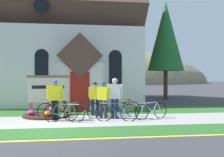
# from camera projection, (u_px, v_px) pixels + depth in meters

# --- Properties ---
(ground) EXTENTS (140.00, 140.00, 0.00)m
(ground) POSITION_uv_depth(u_px,v_px,m) (55.00, 113.00, 12.12)
(ground) COLOR #3D3D3F
(sidewalk_slab) EXTENTS (32.00, 2.62, 0.01)m
(sidewalk_slab) POSITION_uv_depth(u_px,v_px,m) (25.00, 122.00, 9.61)
(sidewalk_slab) COLOR #A8A59E
(sidewalk_slab) RESTS_ON ground
(grass_verge) EXTENTS (32.00, 1.48, 0.01)m
(grass_verge) POSITION_uv_depth(u_px,v_px,m) (9.00, 134.00, 7.58)
(grass_verge) COLOR #2D6628
(grass_verge) RESTS_ON ground
(church_lawn) EXTENTS (24.00, 2.73, 0.01)m
(church_lawn) POSITION_uv_depth(u_px,v_px,m) (37.00, 112.00, 12.26)
(church_lawn) COLOR #2D6628
(church_lawn) RESTS_ON ground
(church_building) EXTENTS (12.76, 10.71, 12.34)m
(church_building) POSITION_uv_depth(u_px,v_px,m) (46.00, 41.00, 17.62)
(church_building) COLOR white
(church_building) RESTS_ON ground
(church_sign) EXTENTS (2.03, 0.27, 1.92)m
(church_sign) POSITION_uv_depth(u_px,v_px,m) (48.00, 90.00, 11.51)
(church_sign) COLOR #7F6047
(church_sign) RESTS_ON ground
(flower_bed) EXTENTS (2.14, 2.14, 0.34)m
(flower_bed) POSITION_uv_depth(u_px,v_px,m) (47.00, 114.00, 10.97)
(flower_bed) COLOR #382319
(flower_bed) RESTS_ON ground
(bicycle_white) EXTENTS (1.76, 0.09, 0.81)m
(bicycle_white) POSITION_uv_depth(u_px,v_px,m) (122.00, 109.00, 10.86)
(bicycle_white) COLOR black
(bicycle_white) RESTS_ON ground
(bicycle_green) EXTENTS (1.69, 0.42, 0.79)m
(bicycle_green) POSITION_uv_depth(u_px,v_px,m) (64.00, 113.00, 9.54)
(bicycle_green) COLOR black
(bicycle_green) RESTS_ON ground
(bicycle_red) EXTENTS (1.66, 0.71, 0.81)m
(bicycle_red) POSITION_uv_depth(u_px,v_px,m) (83.00, 111.00, 10.22)
(bicycle_red) COLOR black
(bicycle_red) RESTS_ON ground
(bicycle_blue) EXTENTS (1.61, 0.64, 0.80)m
(bicycle_blue) POSITION_uv_depth(u_px,v_px,m) (151.00, 111.00, 10.32)
(bicycle_blue) COLOR black
(bicycle_blue) RESTS_ON ground
(bicycle_yellow) EXTENTS (1.73, 0.10, 0.78)m
(bicycle_yellow) POSITION_uv_depth(u_px,v_px,m) (57.00, 110.00, 10.46)
(bicycle_yellow) COLOR black
(bicycle_yellow) RESTS_ON ground
(bicycle_silver) EXTENTS (1.77, 0.32, 0.82)m
(bicycle_silver) POSITION_uv_depth(u_px,v_px,m) (117.00, 112.00, 9.74)
(bicycle_silver) COLOR black
(bicycle_silver) RESTS_ON ground
(cyclist_in_yellow_jersey) EXTENTS (0.64, 0.45, 1.78)m
(cyclist_in_yellow_jersey) POSITION_uv_depth(u_px,v_px,m) (115.00, 95.00, 10.30)
(cyclist_in_yellow_jersey) COLOR #191E38
(cyclist_in_yellow_jersey) RESTS_ON ground
(cyclist_in_red_jersey) EXTENTS (0.52, 0.60, 1.65)m
(cyclist_in_red_jersey) POSITION_uv_depth(u_px,v_px,m) (103.00, 97.00, 10.40)
(cyclist_in_red_jersey) COLOR #2D2D33
(cyclist_in_red_jersey) RESTS_ON ground
(cyclist_in_green_jersey) EXTENTS (0.67, 0.32, 1.72)m
(cyclist_in_green_jersey) POSITION_uv_depth(u_px,v_px,m) (55.00, 96.00, 9.92)
(cyclist_in_green_jersey) COLOR black
(cyclist_in_green_jersey) RESTS_ON ground
(cyclist_in_white_jersey) EXTENTS (0.58, 0.40, 1.59)m
(cyclist_in_white_jersey) POSITION_uv_depth(u_px,v_px,m) (95.00, 96.00, 11.08)
(cyclist_in_white_jersey) COLOR #191E38
(cyclist_in_white_jersey) RESTS_ON ground
(roadside_conifer) EXTENTS (2.99, 2.99, 8.11)m
(roadside_conifer) POSITION_uv_depth(u_px,v_px,m) (166.00, 36.00, 19.64)
(roadside_conifer) COLOR #4C3823
(roadside_conifer) RESTS_ON ground
(distant_hill) EXTENTS (89.42, 43.30, 22.15)m
(distant_hill) POSITION_uv_depth(u_px,v_px,m) (52.00, 83.00, 65.82)
(distant_hill) COLOR #847A5B
(distant_hill) RESTS_ON ground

